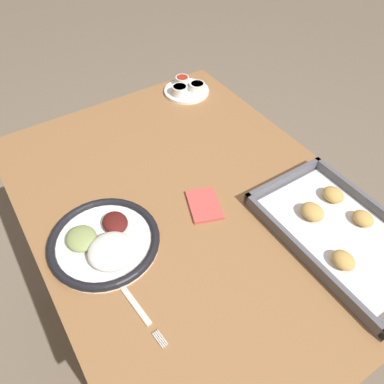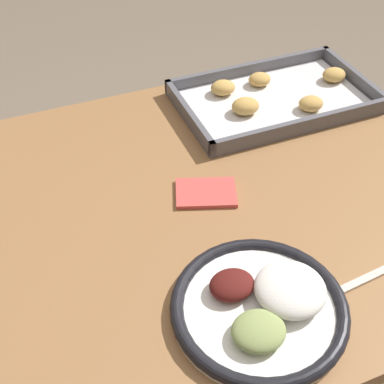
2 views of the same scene
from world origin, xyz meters
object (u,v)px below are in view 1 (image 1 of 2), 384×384
object	(u,v)px
fork	(131,299)
napkin	(204,205)
saucer_plate	(186,88)
baking_tray	(344,234)
dinner_plate	(104,242)

from	to	relation	value
fork	napkin	world-z (taller)	napkin
saucer_plate	baking_tray	distance (m)	0.71
dinner_plate	fork	size ratio (longest dim) A/B	1.16
baking_tray	napkin	bearing A→B (deg)	-139.69
fork	napkin	bearing A→B (deg)	110.34
fork	saucer_plate	bearing A→B (deg)	134.02
dinner_plate	saucer_plate	size ratio (longest dim) A/B	1.67
dinner_plate	fork	xyz separation A→B (m)	(0.15, -0.01, -0.01)
saucer_plate	baking_tray	size ratio (longest dim) A/B	0.37
dinner_plate	napkin	distance (m)	0.26
dinner_plate	fork	distance (m)	0.15
saucer_plate	fork	bearing A→B (deg)	-40.76
saucer_plate	napkin	size ratio (longest dim) A/B	1.22
fork	napkin	distance (m)	0.30
dinner_plate	fork	bearing A→B (deg)	-3.99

